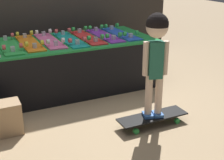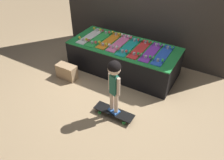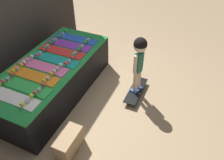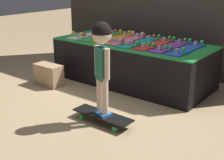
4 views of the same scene
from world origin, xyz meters
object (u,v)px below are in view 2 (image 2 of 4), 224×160
skateboard_red_on_rack (140,49)px  storage_box (67,72)px  skateboard_white_on_rack (91,36)px  skateboard_pink_on_rack (120,43)px  skateboard_purple_on_rack (151,52)px  skateboard_blue_on_rack (163,55)px  skateboard_green_on_rack (99,38)px  skateboard_orange_on_rack (110,40)px  child (114,78)px  skateboard_teal_on_rack (129,46)px  skateboard_on_floor (114,112)px

skateboard_red_on_rack → storage_box: 1.51m
skateboard_white_on_rack → skateboard_pink_on_rack: 0.69m
skateboard_purple_on_rack → skateboard_blue_on_rack: same height
skateboard_white_on_rack → skateboard_red_on_rack: same height
skateboard_green_on_rack → skateboard_red_on_rack: same height
skateboard_white_on_rack → skateboard_orange_on_rack: same height
skateboard_white_on_rack → storage_box: bearing=-93.0°
skateboard_purple_on_rack → child: (-0.08, -1.26, 0.16)m
skateboard_green_on_rack → skateboard_teal_on_rack: size_ratio=1.00×
skateboard_pink_on_rack → skateboard_purple_on_rack: bearing=-1.6°
skateboard_teal_on_rack → skateboard_blue_on_rack: (0.68, 0.04, 0.00)m
skateboard_pink_on_rack → skateboard_teal_on_rack: size_ratio=1.00×
skateboard_blue_on_rack → storage_box: bearing=-153.1°
skateboard_green_on_rack → skateboard_red_on_rack: bearing=1.0°
skateboard_purple_on_rack → child: size_ratio=0.83×
skateboard_orange_on_rack → storage_box: size_ratio=1.95×
skateboard_white_on_rack → skateboard_pink_on_rack: bearing=2.6°
skateboard_teal_on_rack → skateboard_purple_on_rack: size_ratio=1.00×
skateboard_green_on_rack → skateboard_pink_on_rack: same height
skateboard_purple_on_rack → skateboard_blue_on_rack: (0.23, 0.00, 0.00)m
skateboard_orange_on_rack → skateboard_red_on_rack: bearing=-1.7°
skateboard_orange_on_rack → skateboard_blue_on_rack: size_ratio=1.00×
skateboard_white_on_rack → skateboard_purple_on_rack: 1.37m
skateboard_on_floor → child: size_ratio=0.71×
skateboard_purple_on_rack → storage_box: 1.70m
skateboard_purple_on_rack → skateboard_pink_on_rack: bearing=178.4°
skateboard_purple_on_rack → child: bearing=-93.5°
skateboard_pink_on_rack → skateboard_purple_on_rack: (0.68, -0.02, 0.00)m
skateboard_green_on_rack → skateboard_blue_on_rack: size_ratio=1.00×
skateboard_on_floor → storage_box: 1.41m
skateboard_green_on_rack → skateboard_orange_on_rack: bearing=9.2°
child → storage_box: (-1.33, 0.44, -0.62)m
skateboard_pink_on_rack → skateboard_blue_on_rack: same height
skateboard_teal_on_rack → skateboard_white_on_rack: bearing=178.8°
skateboard_teal_on_rack → skateboard_purple_on_rack: 0.46m
skateboard_teal_on_rack → skateboard_red_on_rack: 0.23m
child → skateboard_teal_on_rack: bearing=123.6°
skateboard_green_on_rack → skateboard_purple_on_rack: 1.14m
skateboard_blue_on_rack → child: 1.31m
skateboard_green_on_rack → skateboard_teal_on_rack: bearing=-0.9°
skateboard_teal_on_rack → skateboard_blue_on_rack: size_ratio=1.00×
skateboard_green_on_rack → skateboard_blue_on_rack: (1.37, 0.02, 0.00)m
skateboard_purple_on_rack → storage_box: size_ratio=1.95×
skateboard_green_on_rack → skateboard_white_on_rack: bearing=178.0°
skateboard_white_on_rack → skateboard_purple_on_rack: same height
skateboard_red_on_rack → skateboard_on_floor: skateboard_red_on_rack is taller
skateboard_green_on_rack → skateboard_on_floor: (1.06, -1.24, -0.53)m
skateboard_red_on_rack → skateboard_blue_on_rack: (0.46, 0.01, 0.00)m
skateboard_purple_on_rack → child: 1.28m
skateboard_purple_on_rack → skateboard_orange_on_rack: bearing=178.9°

